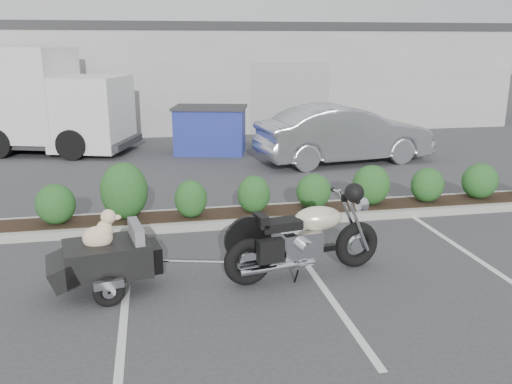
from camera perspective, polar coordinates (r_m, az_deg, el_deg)
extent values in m
plane|color=#38383A|center=(8.33, -2.91, -7.93)|extent=(90.00, 90.00, 0.00)
cube|color=#9E9E93|center=(10.49, 0.81, -2.44)|extent=(12.00, 1.00, 0.15)
cube|color=#9EA099|center=(24.63, -8.66, 12.32)|extent=(26.00, 10.00, 4.00)
torus|color=black|center=(7.64, -0.84, -7.28)|extent=(0.73, 0.31, 0.71)
torus|color=black|center=(8.37, 10.54, -5.45)|extent=(0.73, 0.31, 0.71)
cylinder|color=silver|center=(7.64, -0.84, -7.28)|extent=(0.32, 0.18, 0.30)
cylinder|color=silver|center=(8.37, 10.54, -5.45)|extent=(0.27, 0.15, 0.26)
cylinder|color=silver|center=(8.12, 10.62, -3.18)|extent=(0.46, 0.14, 0.95)
cylinder|color=silver|center=(8.29, 9.85, -2.74)|extent=(0.46, 0.14, 0.95)
cylinder|color=silver|center=(8.00, 9.33, -0.36)|extent=(0.17, 0.74, 0.04)
cylinder|color=silver|center=(8.20, 11.07, -1.29)|extent=(0.16, 0.21, 0.19)
sphere|color=black|center=(7.68, 10.30, -0.08)|extent=(0.32, 0.32, 0.28)
cube|color=silver|center=(7.88, 4.63, -5.36)|extent=(0.64, 0.46, 0.36)
cube|color=black|center=(7.97, 5.30, -6.18)|extent=(0.96, 0.28, 0.09)
ellipsoid|color=#F0E7C1|center=(7.89, 6.56, -2.76)|extent=(0.76, 0.52, 0.35)
cube|color=black|center=(7.64, 2.52, -3.45)|extent=(0.63, 0.42, 0.13)
cube|color=black|center=(7.50, 0.52, -3.02)|extent=(0.18, 0.34, 0.17)
cylinder|color=silver|center=(7.64, 2.32, -7.91)|extent=(1.12, 0.30, 0.10)
cylinder|color=silver|center=(7.96, 1.20, -6.89)|extent=(1.12, 0.30, 0.10)
cube|color=black|center=(7.37, 1.54, -6.20)|extent=(0.38, 0.21, 0.32)
cube|color=black|center=(7.67, -15.37, -6.74)|extent=(1.24, 0.96, 0.45)
cube|color=slate|center=(7.61, -12.50, -4.40)|extent=(0.25, 0.67, 0.32)
cube|color=slate|center=(7.63, -15.03, -5.92)|extent=(0.85, 0.79, 0.04)
cube|color=black|center=(7.67, -19.71, -7.71)|extent=(0.54, 0.83, 0.39)
cube|color=black|center=(7.76, -10.94, -6.61)|extent=(0.31, 0.56, 0.36)
torus|color=black|center=(7.37, -15.22, -10.11)|extent=(0.43, 0.19, 0.42)
torus|color=black|center=(8.19, -15.96, -7.51)|extent=(0.43, 0.19, 0.42)
cube|color=silver|center=(7.27, -15.24, -9.38)|extent=(0.39, 0.15, 0.11)
cube|color=silver|center=(8.19, -16.07, -6.55)|extent=(0.39, 0.15, 0.11)
cylinder|color=black|center=(7.78, -15.61, -8.75)|extent=(0.22, 0.95, 0.04)
cylinder|color=silver|center=(7.83, -9.07, -6.89)|extent=(0.64, 0.16, 0.04)
ellipsoid|color=beige|center=(7.57, -16.34, -4.64)|extent=(0.44, 0.34, 0.32)
ellipsoid|color=beige|center=(7.55, -15.66, -3.96)|extent=(0.27, 0.26, 0.29)
sphere|color=beige|center=(7.50, -15.28, -2.53)|extent=(0.24, 0.24, 0.20)
ellipsoid|color=beige|center=(7.51, -14.55, -2.61)|extent=(0.16, 0.11, 0.07)
sphere|color=black|center=(7.52, -14.07, -2.56)|extent=(0.04, 0.04, 0.04)
ellipsoid|color=beige|center=(7.43, -15.57, -2.54)|extent=(0.06, 0.05, 0.11)
ellipsoid|color=beige|center=(7.54, -15.67, -2.28)|extent=(0.06, 0.05, 0.11)
cylinder|color=beige|center=(7.56, -15.26, -5.53)|extent=(0.05, 0.05, 0.13)
cylinder|color=beige|center=(7.68, -15.37, -5.21)|extent=(0.05, 0.05, 0.13)
imported|color=#ABABB2|center=(15.49, 9.30, 6.04)|extent=(5.10, 2.37, 1.62)
cube|color=navy|center=(16.70, -4.83, 6.44)|extent=(2.33, 1.82, 1.37)
cube|color=#2D2D30|center=(16.60, -4.88, 8.86)|extent=(2.46, 1.96, 0.07)
cube|color=silver|center=(17.31, -16.93, 7.99)|extent=(2.57, 2.76, 2.17)
cube|color=black|center=(17.35, -16.85, 7.02)|extent=(0.64, 1.81, 0.99)
cube|color=#2D2D30|center=(18.46, -23.22, 5.04)|extent=(7.25, 4.17, 0.20)
cylinder|color=black|center=(16.54, -18.82, 4.72)|extent=(0.93, 0.53, 0.89)
cylinder|color=black|center=(18.49, -15.98, 6.02)|extent=(0.93, 0.53, 0.89)
cylinder|color=black|center=(19.48, -22.20, 5.93)|extent=(0.93, 0.53, 0.89)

